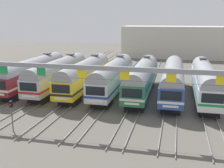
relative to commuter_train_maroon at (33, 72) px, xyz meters
The scene contains 12 objects.
ground_plane 13.11m from the commuter_train_maroon, ahead, with size 160.00×160.00×0.00m, color #5B564F.
track_bed 21.46m from the commuter_train_maroon, 52.96° to the left, with size 27.16×70.00×0.15m.
commuter_train_maroon is the anchor object (origin of this frame).
commuter_train_stainless 4.28m from the commuter_train_maroon, ahead, with size 2.88×18.06×5.05m.
commuter_train_yellow 8.55m from the commuter_train_maroon, ahead, with size 2.88×18.06×5.05m.
commuter_train_silver 12.83m from the commuter_train_maroon, ahead, with size 2.88×18.06×5.05m.
commuter_train_green 17.11m from the commuter_train_maroon, ahead, with size 2.88×18.06×5.05m.
commuter_train_blue 21.38m from the commuter_train_maroon, ahead, with size 2.88×18.06×4.77m.
commuter_train_white 25.66m from the commuter_train_maroon, ahead, with size 2.88×18.06×5.05m.
catenary_gantry 18.83m from the commuter_train_maroon, 46.46° to the right, with size 30.90×0.44×6.97m.
yard_signal_mast 17.16m from the commuter_train_maroon, 68.04° to the right, with size 0.28×0.35×3.13m.
maintenance_building 46.89m from the commuter_train_maroon, 63.24° to the left, with size 29.14×10.00×8.64m, color beige.
Camera 1 is at (8.96, -38.31, 10.88)m, focal length 44.15 mm.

